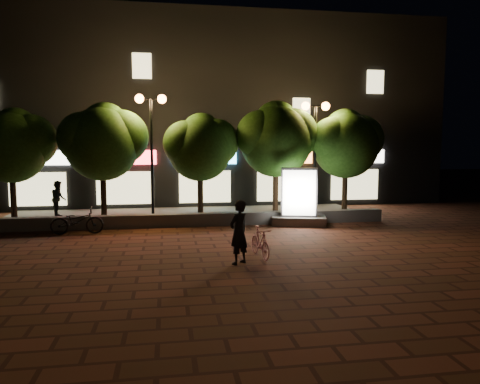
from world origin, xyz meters
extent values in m
plane|color=#5B2A1C|center=(0.00, 0.00, 0.00)|extent=(80.00, 80.00, 0.00)
cube|color=slate|center=(0.00, 4.00, 0.25)|extent=(16.00, 0.45, 0.50)
cube|color=slate|center=(0.00, 6.50, 0.04)|extent=(16.00, 5.00, 0.08)
cube|color=black|center=(0.00, 13.00, 5.00)|extent=(28.00, 8.00, 10.00)
cube|color=black|center=(-9.00, 12.00, 10.05)|extent=(3.00, 0.25, 0.10)
cube|color=white|center=(-7.00, 8.94, 2.60)|extent=(3.20, 0.12, 0.70)
cube|color=beige|center=(-7.00, 8.94, 1.10)|extent=(2.60, 0.10, 1.60)
cube|color=#FF353F|center=(-3.00, 8.94, 2.60)|extent=(3.20, 0.12, 0.70)
cube|color=beige|center=(-3.00, 8.94, 1.10)|extent=(2.60, 0.10, 1.60)
cube|color=#47B7E8|center=(1.00, 8.94, 2.60)|extent=(3.20, 0.12, 0.70)
cube|color=beige|center=(1.00, 8.94, 1.10)|extent=(2.60, 0.10, 1.60)
cube|color=orange|center=(5.00, 8.94, 2.60)|extent=(3.20, 0.12, 0.70)
cube|color=beige|center=(5.00, 8.94, 1.10)|extent=(2.60, 0.10, 1.60)
cube|color=silver|center=(9.00, 8.94, 2.60)|extent=(3.20, 0.12, 0.70)
cube|color=beige|center=(9.00, 8.94, 1.10)|extent=(2.60, 0.10, 1.60)
cube|color=beige|center=(-2.00, 8.94, 7.00)|extent=(0.90, 0.10, 1.20)
cube|color=beige|center=(6.00, 8.94, 5.00)|extent=(0.90, 0.10, 1.20)
cube|color=beige|center=(10.00, 8.94, 6.50)|extent=(0.90, 0.10, 1.20)
cylinder|color=#2F1F12|center=(-7.00, 5.40, 1.21)|extent=(0.24, 0.24, 2.25)
sphere|color=#2D5F1B|center=(-7.00, 5.40, 3.10)|extent=(2.80, 2.80, 2.80)
sphere|color=#2D5F1B|center=(-6.30, 5.60, 3.40)|extent=(2.10, 2.10, 2.10)
sphere|color=#2D5F1B|center=(-6.90, 5.75, 3.80)|extent=(1.82, 1.82, 1.82)
cylinder|color=#2F1F12|center=(-3.50, 5.40, 1.25)|extent=(0.24, 0.24, 2.34)
sphere|color=#2D5F1B|center=(-3.50, 5.40, 3.25)|extent=(3.00, 3.00, 3.00)
sphere|color=#2D5F1B|center=(-2.75, 5.60, 3.54)|extent=(2.25, 2.25, 2.25)
sphere|color=#2D5F1B|center=(-4.17, 5.25, 3.50)|extent=(2.10, 2.10, 2.10)
sphere|color=#2D5F1B|center=(-3.40, 5.75, 4.00)|extent=(1.95, 1.95, 1.95)
cylinder|color=#2F1F12|center=(0.50, 5.40, 1.18)|extent=(0.24, 0.24, 2.21)
sphere|color=#2D5F1B|center=(0.50, 5.40, 3.03)|extent=(2.70, 2.70, 2.70)
sphere|color=#2D5F1B|center=(1.17, 5.60, 3.33)|extent=(2.03, 2.03, 2.02)
sphere|color=#2D5F1B|center=(-0.11, 5.25, 3.28)|extent=(1.89, 1.89, 1.89)
sphere|color=#2D5F1B|center=(0.60, 5.75, 3.70)|extent=(1.76, 1.76, 1.76)
cylinder|color=#2F1F12|center=(3.80, 5.40, 1.30)|extent=(0.24, 0.24, 2.43)
sphere|color=#2D5F1B|center=(3.80, 5.40, 3.36)|extent=(3.10, 3.10, 3.10)
sphere|color=#2D5F1B|center=(4.58, 5.60, 3.66)|extent=(2.33, 2.33, 2.33)
sphere|color=#2D5F1B|center=(3.10, 5.25, 3.61)|extent=(2.17, 2.17, 2.17)
sphere|color=#2D5F1B|center=(3.90, 5.75, 4.14)|extent=(2.01, 2.02, 2.02)
cylinder|color=#2F1F12|center=(7.00, 5.40, 1.23)|extent=(0.24, 0.24, 2.29)
sphere|color=#2D5F1B|center=(7.00, 5.40, 3.17)|extent=(2.90, 2.90, 2.90)
sphere|color=#2D5F1B|center=(7.72, 5.60, 3.47)|extent=(2.18, 2.17, 2.17)
sphere|color=#2D5F1B|center=(6.35, 5.25, 3.42)|extent=(2.03, 2.03, 2.03)
sphere|color=#2D5F1B|center=(7.10, 5.75, 3.90)|extent=(1.89, 1.88, 1.88)
cylinder|color=black|center=(-1.50, 5.20, 2.58)|extent=(0.12, 0.12, 5.00)
cylinder|color=black|center=(-1.50, 5.20, 5.08)|extent=(0.90, 0.08, 0.08)
sphere|color=#FF873F|center=(-1.95, 5.20, 5.08)|extent=(0.36, 0.36, 0.36)
sphere|color=#FF873F|center=(-1.05, 5.20, 5.08)|extent=(0.36, 0.36, 0.36)
cylinder|color=black|center=(5.50, 5.20, 2.48)|extent=(0.12, 0.12, 4.80)
cylinder|color=black|center=(5.50, 5.20, 4.88)|extent=(0.90, 0.08, 0.08)
sphere|color=#FF873F|center=(5.05, 5.20, 4.88)|extent=(0.36, 0.36, 0.36)
sphere|color=#FF873F|center=(5.95, 5.20, 4.88)|extent=(0.36, 0.36, 0.36)
cube|color=slate|center=(4.30, 3.50, 0.18)|extent=(2.34, 1.59, 0.36)
cube|color=#4C4C51|center=(4.30, 3.50, 1.33)|extent=(1.50, 0.84, 1.96)
cube|color=white|center=(4.23, 3.25, 1.33)|extent=(1.25, 0.37, 1.78)
cube|color=white|center=(4.37, 3.75, 1.33)|extent=(1.25, 0.37, 1.78)
imported|color=pink|center=(1.70, -1.39, 0.44)|extent=(0.61, 1.51, 0.88)
imported|color=black|center=(0.98, -1.99, 0.87)|extent=(0.76, 0.73, 1.75)
imported|color=black|center=(-4.13, 3.00, 0.48)|extent=(1.87, 0.74, 0.97)
imported|color=black|center=(-5.66, 7.08, 0.86)|extent=(0.82, 0.92, 1.56)
camera|label=1|loc=(-0.92, -13.90, 3.23)|focal=33.99mm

